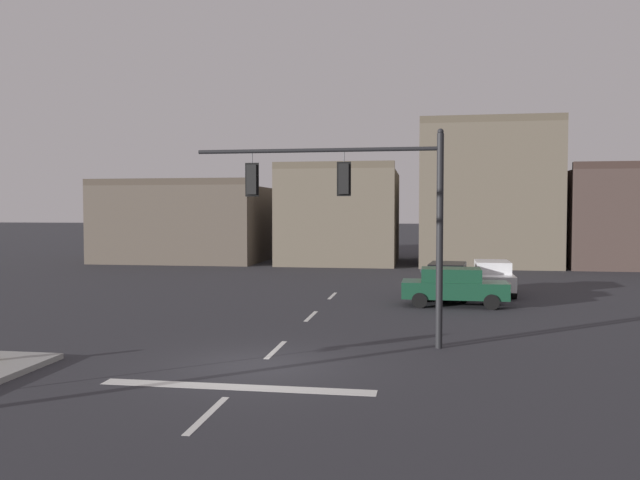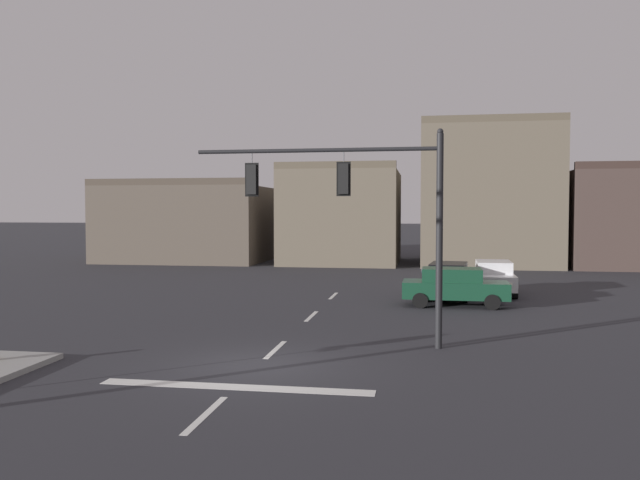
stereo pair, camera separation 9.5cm
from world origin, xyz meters
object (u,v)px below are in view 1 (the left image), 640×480
(car_lot_nearside, at_px, (453,286))
(car_lot_middle, at_px, (447,279))
(signal_mast_near_side, at_px, (364,201))
(car_lot_farside, at_px, (492,277))

(car_lot_nearside, bearing_deg, car_lot_middle, 93.18)
(signal_mast_near_side, xyz_separation_m, car_lot_farside, (5.10, 12.81, -3.48))
(car_lot_nearside, relative_size, car_lot_middle, 0.97)
(car_lot_middle, height_order, car_lot_farside, same)
(car_lot_middle, xyz_separation_m, car_lot_farside, (2.21, 1.53, 0.00))
(signal_mast_near_side, distance_m, car_lot_middle, 12.15)
(signal_mast_near_side, distance_m, car_lot_nearside, 9.77)
(car_lot_nearside, xyz_separation_m, car_lot_middle, (-0.15, 2.67, 0.00))
(signal_mast_near_side, relative_size, car_lot_nearside, 1.65)
(car_lot_farside, bearing_deg, car_lot_middle, -145.24)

